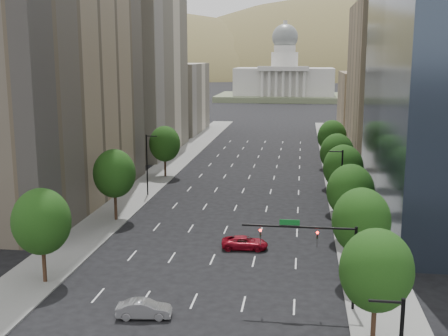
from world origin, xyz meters
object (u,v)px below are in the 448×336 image
at_px(traffic_signal, 324,248).
at_px(capitol, 284,81).
at_px(car_silver, 144,309).
at_px(car_red_far, 245,243).

relative_size(traffic_signal, capitol, 0.15).
bearing_deg(car_silver, car_red_far, -27.09).
bearing_deg(car_red_far, capitol, -2.54).
relative_size(capitol, car_silver, 13.93).
bearing_deg(traffic_signal, capitol, 92.74).
height_order(capitol, car_red_far, capitol).
distance_m(capitol, car_silver, 223.40).
xyz_separation_m(capitol, car_red_far, (2.90, -206.06, -7.90)).
bearing_deg(car_silver, capitol, -8.19).
bearing_deg(capitol, traffic_signal, -87.26).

